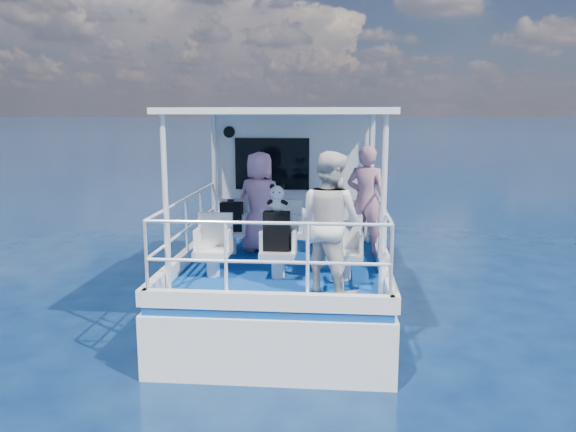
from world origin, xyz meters
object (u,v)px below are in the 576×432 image
Objects in this scene: passenger_stbd_aft at (329,223)px; backpack_center at (277,231)px; passenger_port_fwd at (260,202)px; panda at (277,198)px.

passenger_stbd_aft reaches higher than backpack_center.
passenger_stbd_aft is 3.32× the size of backpack_center.
backpack_center is (0.43, -1.47, -0.16)m from passenger_port_fwd.
backpack_center is at bearing -103.39° from panda.
passenger_port_fwd reaches higher than panda.
passenger_stbd_aft is at bearing 135.08° from passenger_port_fwd.
panda is at bearing 122.74° from passenger_port_fwd.
passenger_port_fwd reaches higher than backpack_center.
passenger_port_fwd is at bearing 106.91° from panda.
passenger_port_fwd is 3.05× the size of backpack_center.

